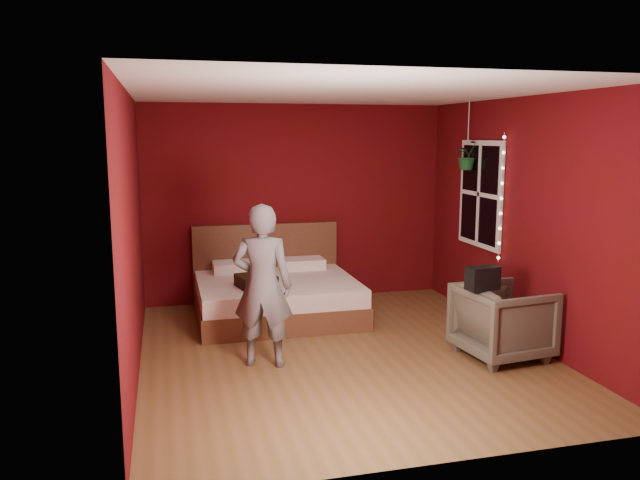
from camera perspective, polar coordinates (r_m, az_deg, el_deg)
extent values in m
plane|color=brown|center=(6.47, 2.09, -10.28)|extent=(4.50, 4.50, 0.00)
cube|color=#5A0914|center=(8.33, -2.20, 3.39)|extent=(4.00, 0.02, 2.60)
cube|color=#5A0914|center=(4.07, 11.13, -3.34)|extent=(4.00, 0.02, 2.60)
cube|color=#5A0914|center=(5.92, -16.86, 0.44)|extent=(0.02, 4.50, 2.60)
cube|color=#5A0914|center=(6.98, 18.21, 1.71)|extent=(0.02, 4.50, 2.60)
cube|color=white|center=(6.10, 2.25, 13.45)|extent=(4.00, 4.50, 0.02)
cube|color=white|center=(7.71, 14.47, 4.09)|extent=(0.04, 0.97, 1.27)
cube|color=black|center=(7.71, 14.38, 4.09)|extent=(0.02, 0.85, 1.15)
cube|color=white|center=(7.70, 14.34, 4.09)|extent=(0.03, 0.05, 1.15)
cube|color=white|center=(7.70, 14.34, 4.09)|extent=(0.03, 0.85, 0.05)
cylinder|color=silver|center=(7.24, 16.24, 3.67)|extent=(0.01, 0.01, 1.45)
sphere|color=#FFF2CC|center=(7.34, 16.00, -1.58)|extent=(0.04, 0.04, 0.04)
sphere|color=#FFF2CC|center=(7.31, 16.06, -0.28)|extent=(0.04, 0.04, 0.04)
sphere|color=#FFF2CC|center=(7.28, 16.12, 1.03)|extent=(0.04, 0.04, 0.04)
sphere|color=#FFF2CC|center=(7.26, 16.18, 2.35)|extent=(0.04, 0.04, 0.04)
sphere|color=#FFF2CC|center=(7.24, 16.24, 3.67)|extent=(0.04, 0.04, 0.04)
sphere|color=#FFF2CC|center=(7.23, 16.31, 5.00)|extent=(0.04, 0.04, 0.04)
sphere|color=#FFF2CC|center=(7.22, 16.37, 6.34)|extent=(0.04, 0.04, 0.04)
sphere|color=#FFF2CC|center=(7.21, 16.43, 7.67)|extent=(0.04, 0.04, 0.04)
sphere|color=#FFF2CC|center=(7.21, 16.50, 9.01)|extent=(0.04, 0.04, 0.04)
cube|color=brown|center=(7.63, -3.96, -6.14)|extent=(1.91, 1.62, 0.27)
cube|color=white|center=(7.57, -3.98, -4.41)|extent=(1.87, 1.59, 0.21)
cube|color=brown|center=(8.28, -4.94, -2.12)|extent=(1.91, 0.08, 1.05)
cube|color=white|center=(7.99, -7.72, -2.45)|extent=(0.57, 0.36, 0.13)
cube|color=white|center=(8.13, -1.70, -2.16)|extent=(0.57, 0.36, 0.13)
imported|color=slate|center=(5.95, -5.27, -4.19)|extent=(0.66, 0.54, 1.57)
imported|color=#595446|center=(6.50, 16.37, -7.17)|extent=(0.89, 0.87, 0.74)
cube|color=black|center=(6.17, 14.65, -3.38)|extent=(0.33, 0.21, 0.22)
cube|color=black|center=(7.18, -5.86, -3.76)|extent=(0.48, 0.48, 0.14)
cylinder|color=silver|center=(7.82, 13.44, 10.54)|extent=(0.01, 0.01, 0.47)
imported|color=#1C6226|center=(7.82, 13.32, 7.54)|extent=(0.34, 0.30, 0.35)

